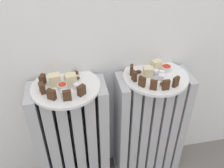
% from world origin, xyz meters
% --- Properties ---
extents(radiator_left, '(0.34, 0.16, 0.62)m').
position_xyz_m(radiator_left, '(-0.19, 0.28, 0.30)').
color(radiator_left, '#B2B2B7').
rests_on(radiator_left, ground_plane).
extents(radiator_right, '(0.34, 0.16, 0.62)m').
position_xyz_m(radiator_right, '(0.19, 0.28, 0.30)').
color(radiator_right, '#B2B2B7').
rests_on(radiator_right, ground_plane).
extents(plate_left, '(0.28, 0.28, 0.01)m').
position_xyz_m(plate_left, '(-0.19, 0.28, 0.62)').
color(plate_left, white).
rests_on(plate_left, radiator_left).
extents(plate_right, '(0.28, 0.28, 0.01)m').
position_xyz_m(plate_right, '(0.19, 0.28, 0.62)').
color(plate_right, white).
rests_on(plate_right, radiator_right).
extents(dark_cake_slice_left_0, '(0.03, 0.04, 0.04)m').
position_xyz_m(dark_cake_slice_left_0, '(-0.28, 0.31, 0.65)').
color(dark_cake_slice_left_0, '#472B19').
rests_on(dark_cake_slice_left_0, plate_left).
extents(dark_cake_slice_left_1, '(0.03, 0.04, 0.04)m').
position_xyz_m(dark_cake_slice_left_1, '(-0.28, 0.25, 0.65)').
color(dark_cake_slice_left_1, '#472B19').
rests_on(dark_cake_slice_left_1, plate_left).
extents(dark_cake_slice_left_2, '(0.04, 0.03, 0.04)m').
position_xyz_m(dark_cake_slice_left_2, '(-0.25, 0.20, 0.65)').
color(dark_cake_slice_left_2, '#472B19').
rests_on(dark_cake_slice_left_2, plate_left).
extents(dark_cake_slice_left_3, '(0.03, 0.02, 0.04)m').
position_xyz_m(dark_cake_slice_left_3, '(-0.19, 0.19, 0.65)').
color(dark_cake_slice_left_3, '#472B19').
rests_on(dark_cake_slice_left_3, plate_left).
extents(dark_cake_slice_left_4, '(0.04, 0.03, 0.04)m').
position_xyz_m(dark_cake_slice_left_4, '(-0.13, 0.21, 0.65)').
color(dark_cake_slice_left_4, '#472B19').
rests_on(dark_cake_slice_left_4, plate_left).
extents(marble_cake_slice_left_0, '(0.05, 0.04, 0.05)m').
position_xyz_m(marble_cake_slice_left_0, '(-0.23, 0.29, 0.65)').
color(marble_cake_slice_left_0, beige).
rests_on(marble_cake_slice_left_0, plate_left).
extents(marble_cake_slice_left_1, '(0.05, 0.04, 0.05)m').
position_xyz_m(marble_cake_slice_left_1, '(-0.17, 0.28, 0.65)').
color(marble_cake_slice_left_1, beige).
rests_on(marble_cake_slice_left_1, plate_left).
extents(turkish_delight_left_0, '(0.03, 0.03, 0.02)m').
position_xyz_m(turkish_delight_left_0, '(-0.20, 0.21, 0.64)').
color(turkish_delight_left_0, white).
rests_on(turkish_delight_left_0, plate_left).
extents(turkish_delight_left_1, '(0.03, 0.03, 0.02)m').
position_xyz_m(turkish_delight_left_1, '(-0.18, 0.32, 0.64)').
color(turkish_delight_left_1, white).
rests_on(turkish_delight_left_1, plate_left).
extents(turkish_delight_left_2, '(0.03, 0.03, 0.02)m').
position_xyz_m(turkish_delight_left_2, '(-0.15, 0.25, 0.64)').
color(turkish_delight_left_2, white).
rests_on(turkish_delight_left_2, plate_left).
extents(medjool_date_left_0, '(0.03, 0.03, 0.01)m').
position_xyz_m(medjool_date_left_0, '(-0.14, 0.31, 0.63)').
color(medjool_date_left_0, '#4C2814').
rests_on(medjool_date_left_0, plate_left).
extents(medjool_date_left_1, '(0.03, 0.03, 0.02)m').
position_xyz_m(medjool_date_left_1, '(-0.14, 0.36, 0.64)').
color(medjool_date_left_1, '#4C2814').
rests_on(medjool_date_left_1, plate_left).
extents(jam_bowl_left, '(0.04, 0.04, 0.03)m').
position_xyz_m(jam_bowl_left, '(-0.20, 0.25, 0.64)').
color(jam_bowl_left, white).
rests_on(jam_bowl_left, plate_left).
extents(dark_cake_slice_right_0, '(0.02, 0.03, 0.04)m').
position_xyz_m(dark_cake_slice_right_0, '(0.09, 0.31, 0.65)').
color(dark_cake_slice_right_0, '#472B19').
rests_on(dark_cake_slice_right_0, plate_right).
extents(dark_cake_slice_right_1, '(0.02, 0.03, 0.04)m').
position_xyz_m(dark_cake_slice_right_1, '(0.09, 0.26, 0.65)').
color(dark_cake_slice_right_1, '#472B19').
rests_on(dark_cake_slice_right_1, plate_right).
extents(dark_cake_slice_right_2, '(0.03, 0.03, 0.04)m').
position_xyz_m(dark_cake_slice_right_2, '(0.11, 0.22, 0.65)').
color(dark_cake_slice_right_2, '#472B19').
rests_on(dark_cake_slice_right_2, plate_right).
extents(dark_cake_slice_right_3, '(0.03, 0.02, 0.04)m').
position_xyz_m(dark_cake_slice_right_3, '(0.15, 0.19, 0.65)').
color(dark_cake_slice_right_3, '#472B19').
rests_on(dark_cake_slice_right_3, plate_right).
extents(dark_cake_slice_right_4, '(0.03, 0.01, 0.04)m').
position_xyz_m(dark_cake_slice_right_4, '(0.20, 0.18, 0.65)').
color(dark_cake_slice_right_4, '#472B19').
rests_on(dark_cake_slice_right_4, plate_right).
extents(dark_cake_slice_right_5, '(0.03, 0.02, 0.04)m').
position_xyz_m(dark_cake_slice_right_5, '(0.24, 0.19, 0.65)').
color(dark_cake_slice_right_5, '#472B19').
rests_on(dark_cake_slice_right_5, plate_right).
extents(marble_cake_slice_right_0, '(0.05, 0.04, 0.04)m').
position_xyz_m(marble_cake_slice_right_0, '(0.16, 0.28, 0.65)').
color(marble_cake_slice_right_0, beige).
rests_on(marble_cake_slice_right_0, plate_right).
extents(marble_cake_slice_right_1, '(0.05, 0.04, 0.05)m').
position_xyz_m(marble_cake_slice_right_1, '(0.20, 0.31, 0.65)').
color(marble_cake_slice_right_1, beige).
rests_on(marble_cake_slice_right_1, plate_right).
extents(turkish_delight_right_0, '(0.03, 0.03, 0.02)m').
position_xyz_m(turkish_delight_right_0, '(0.22, 0.27, 0.64)').
color(turkish_delight_right_0, white).
rests_on(turkish_delight_right_0, plate_right).
extents(turkish_delight_right_1, '(0.03, 0.03, 0.02)m').
position_xyz_m(turkish_delight_right_1, '(0.19, 0.28, 0.64)').
color(turkish_delight_right_1, white).
rests_on(turkish_delight_right_1, plate_right).
extents(turkish_delight_right_2, '(0.03, 0.03, 0.02)m').
position_xyz_m(turkish_delight_right_2, '(0.20, 0.24, 0.64)').
color(turkish_delight_right_2, white).
rests_on(turkish_delight_right_2, plate_right).
extents(medjool_date_right_0, '(0.03, 0.03, 0.01)m').
position_xyz_m(medjool_date_right_0, '(0.19, 0.21, 0.63)').
color(medjool_date_right_0, '#4C2814').
rests_on(medjool_date_right_0, plate_right).
extents(medjool_date_right_1, '(0.03, 0.02, 0.02)m').
position_xyz_m(medjool_date_right_1, '(0.12, 0.31, 0.64)').
color(medjool_date_right_1, '#4C2814').
rests_on(medjool_date_right_1, plate_right).
extents(jam_bowl_right, '(0.05, 0.05, 0.02)m').
position_xyz_m(jam_bowl_right, '(0.25, 0.31, 0.64)').
color(jam_bowl_right, white).
rests_on(jam_bowl_right, plate_right).
extents(fork, '(0.03, 0.09, 0.00)m').
position_xyz_m(fork, '(0.17, 0.24, 0.63)').
color(fork, '#B7B7BC').
rests_on(fork, plate_right).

